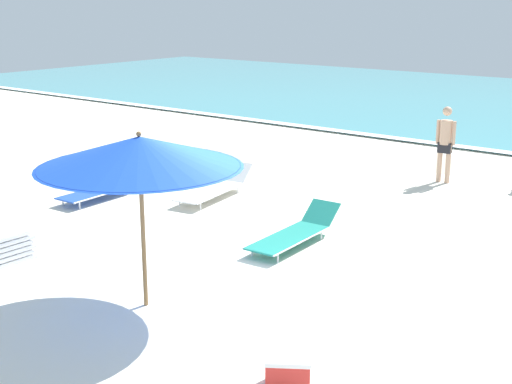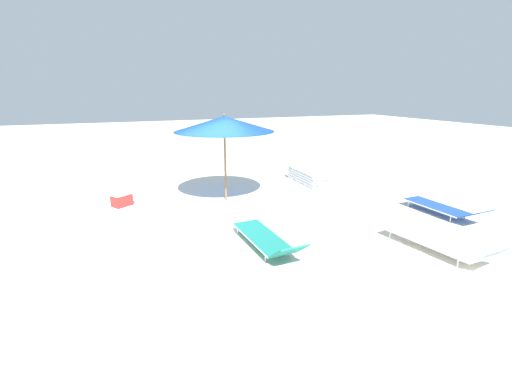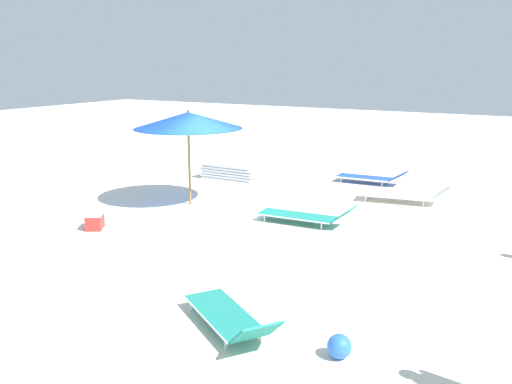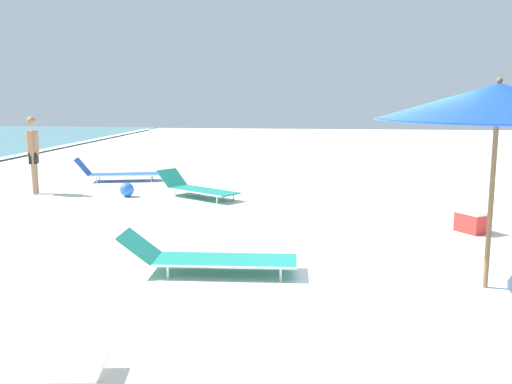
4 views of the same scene
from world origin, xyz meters
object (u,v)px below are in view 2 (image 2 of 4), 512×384
object	(u,v)px
sun_lounger_near_water_right	(267,239)
sun_lounger_beside_umbrella	(441,243)
beach_umbrella	(224,124)
cooler_box	(122,199)
sun_lounger_mid_beach_solo	(444,208)
lounger_stack	(307,176)

from	to	relation	value
sun_lounger_near_water_right	sun_lounger_beside_umbrella	bearing A→B (deg)	152.49
beach_umbrella	sun_lounger_beside_umbrella	distance (m)	5.93
beach_umbrella	cooler_box	size ratio (longest dim) A/B	4.50
beach_umbrella	cooler_box	distance (m)	3.49
sun_lounger_near_water_right	sun_lounger_mid_beach_solo	distance (m)	4.92
cooler_box	sun_lounger_near_water_right	bearing A→B (deg)	-89.69
sun_lounger_near_water_right	cooler_box	size ratio (longest dim) A/B	3.71
sun_lounger_near_water_right	lounger_stack	bearing A→B (deg)	-131.28
cooler_box	sun_lounger_mid_beach_solo	bearing A→B (deg)	-60.40
beach_umbrella	sun_lounger_mid_beach_solo	world-z (taller)	beach_umbrella
beach_umbrella	lounger_stack	size ratio (longest dim) A/B	1.41
sun_lounger_beside_umbrella	sun_lounger_mid_beach_solo	xyz separation A→B (m)	(-1.86, -1.51, -0.00)
beach_umbrella	sun_lounger_near_water_right	distance (m)	3.91
sun_lounger_near_water_right	sun_lounger_mid_beach_solo	world-z (taller)	sun_lounger_near_water_right
sun_lounger_beside_umbrella	sun_lounger_mid_beach_solo	bearing A→B (deg)	-149.57
sun_lounger_near_water_right	sun_lounger_mid_beach_solo	xyz separation A→B (m)	(-4.92, -0.10, -0.00)
sun_lounger_beside_umbrella	cooler_box	xyz separation A→B (m)	(5.70, -5.34, -0.02)
lounger_stack	sun_lounger_beside_umbrella	size ratio (longest dim) A/B	0.82
beach_umbrella	lounger_stack	xyz separation A→B (m)	(-3.10, -0.74, -1.92)
sun_lounger_beside_umbrella	cooler_box	distance (m)	7.81
beach_umbrella	cooler_box	xyz separation A→B (m)	(2.81, -0.56, -1.99)
lounger_stack	sun_lounger_beside_umbrella	xyz separation A→B (m)	(0.21, 5.53, -0.04)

